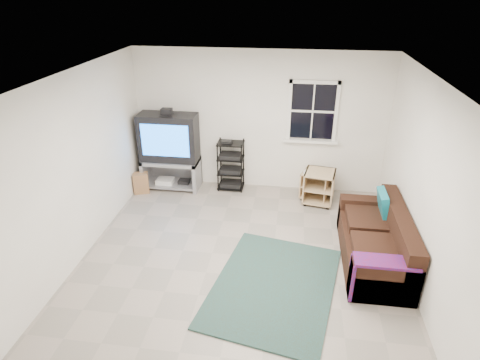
# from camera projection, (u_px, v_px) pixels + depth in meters

# --- Properties ---
(room) EXTENTS (4.60, 4.62, 4.60)m
(room) POSITION_uv_depth(u_px,v_px,m) (312.00, 115.00, 7.13)
(room) COLOR gray
(room) RESTS_ON ground
(tv_unit) EXTENTS (1.07, 0.54, 1.58)m
(tv_unit) POSITION_uv_depth(u_px,v_px,m) (170.00, 145.00, 7.49)
(tv_unit) COLOR #919198
(tv_unit) RESTS_ON ground
(av_rack) EXTENTS (0.49, 0.35, 0.98)m
(av_rack) POSITION_uv_depth(u_px,v_px,m) (231.00, 168.00, 7.63)
(av_rack) COLOR black
(av_rack) RESTS_ON ground
(side_table_left) EXTENTS (0.59, 0.59, 0.60)m
(side_table_left) POSITION_uv_depth(u_px,v_px,m) (319.00, 185.00, 7.21)
(side_table_left) COLOR tan
(side_table_left) RESTS_ON ground
(side_table_right) EXTENTS (0.61, 0.61, 0.56)m
(side_table_right) POSITION_uv_depth(u_px,v_px,m) (316.00, 182.00, 7.35)
(side_table_right) COLOR tan
(side_table_right) RESTS_ON ground
(sofa) EXTENTS (0.83, 1.88, 0.86)m
(sofa) POSITION_uv_depth(u_px,v_px,m) (377.00, 243.00, 5.66)
(sofa) COLOR black
(sofa) RESTS_ON ground
(shag_rug) EXTENTS (1.88, 2.33, 0.02)m
(shag_rug) POSITION_uv_depth(u_px,v_px,m) (274.00, 286.00, 5.28)
(shag_rug) COLOR #322416
(shag_rug) RESTS_ON ground
(paper_bag) EXTENTS (0.32, 0.26, 0.40)m
(paper_bag) POSITION_uv_depth(u_px,v_px,m) (141.00, 183.00, 7.57)
(paper_bag) COLOR #956742
(paper_bag) RESTS_ON ground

